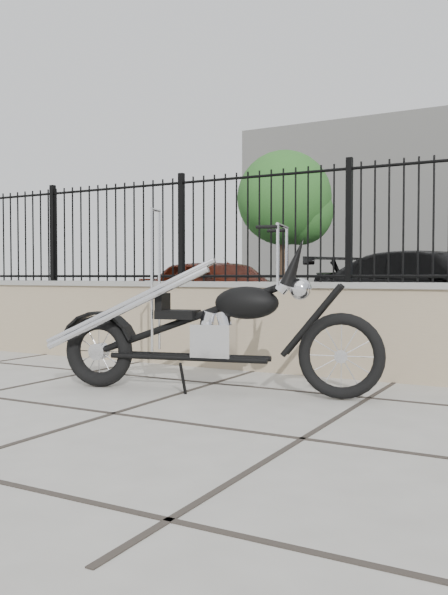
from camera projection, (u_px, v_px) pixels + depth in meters
ground_plane at (113, 414)px, 4.67m from camera, size 90.00×90.00×0.00m
parking_lot at (433, 317)px, 15.62m from camera, size 30.00×30.00×0.00m
retaining_wall at (259, 326)px, 6.84m from camera, size 14.00×0.36×0.96m
iron_fence at (259, 226)px, 6.80m from camera, size 14.00×0.08×1.20m
chopper_motorcycle at (207, 299)px, 5.48m from camera, size 2.79×1.08×1.65m
car_red at (221, 294)px, 11.67m from camera, size 4.35×2.95×1.37m
car_black at (442, 294)px, 10.45m from camera, size 5.39×4.01×1.45m
bollard_a at (187, 308)px, 9.24m from camera, size 0.14×0.14×1.09m
tree_left at (284, 194)px, 21.86m from camera, size 3.28×3.28×5.53m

